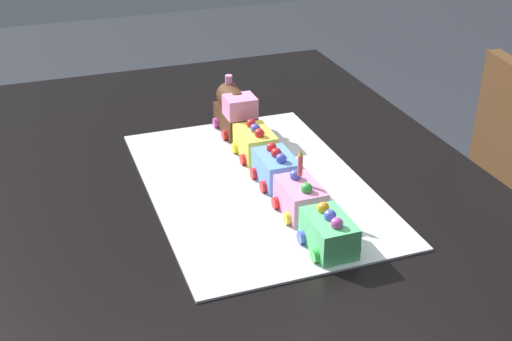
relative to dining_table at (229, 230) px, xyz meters
name	(u,v)px	position (x,y,z in m)	size (l,w,h in m)	color
dining_table	(229,230)	(0.00, 0.00, 0.00)	(1.40, 1.00, 0.74)	black
cake_board	(256,185)	(0.03, 0.05, 0.11)	(0.60, 0.40, 0.00)	silver
cake_locomotive	(235,112)	(-0.21, 0.09, 0.16)	(0.14, 0.08, 0.12)	#472816
cake_car_gondola_lemon	(255,143)	(-0.08, 0.09, 0.14)	(0.10, 0.08, 0.07)	#F4E04C
cake_car_hopper_sky_blue	(276,168)	(0.03, 0.09, 0.14)	(0.10, 0.08, 0.07)	#669EEA
cake_car_tanker_bubblegum	(300,198)	(0.15, 0.09, 0.14)	(0.10, 0.08, 0.07)	pink
cake_car_caboose_mint_green	(329,233)	(0.27, 0.09, 0.14)	(0.10, 0.08, 0.07)	#59CC7A
birthday_candle	(300,163)	(0.15, 0.09, 0.21)	(0.01, 0.01, 0.05)	#F24C59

